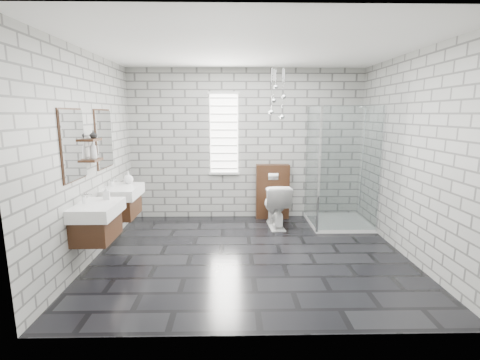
{
  "coord_description": "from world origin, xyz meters",
  "views": [
    {
      "loc": [
        -0.23,
        -4.52,
        1.9
      ],
      "look_at": [
        -0.14,
        0.35,
        0.97
      ],
      "focal_mm": 26.0,
      "sensor_mm": 36.0,
      "label": 1
    }
  ],
  "objects_px": {
    "toilet": "(276,205)",
    "shower_enclosure": "(335,198)",
    "vanity_right": "(120,193)",
    "cistern_panel": "(272,191)",
    "vanity_left": "(94,211)"
  },
  "relations": [
    {
      "from": "toilet",
      "to": "shower_enclosure",
      "type": "bearing_deg",
      "value": 175.33
    },
    {
      "from": "vanity_right",
      "to": "cistern_panel",
      "type": "height_order",
      "value": "vanity_right"
    },
    {
      "from": "vanity_left",
      "to": "cistern_panel",
      "type": "distance_m",
      "value": 3.24
    },
    {
      "from": "vanity_right",
      "to": "shower_enclosure",
      "type": "distance_m",
      "value": 3.48
    },
    {
      "from": "shower_enclosure",
      "to": "toilet",
      "type": "height_order",
      "value": "shower_enclosure"
    },
    {
      "from": "shower_enclosure",
      "to": "toilet",
      "type": "distance_m",
      "value": 1.03
    },
    {
      "from": "vanity_left",
      "to": "shower_enclosure",
      "type": "xyz_separation_m",
      "value": [
        3.41,
        1.65,
        -0.25
      ]
    },
    {
      "from": "vanity_left",
      "to": "cistern_panel",
      "type": "relative_size",
      "value": 1.57
    },
    {
      "from": "cistern_panel",
      "to": "shower_enclosure",
      "type": "bearing_deg",
      "value": -26.96
    },
    {
      "from": "vanity_left",
      "to": "shower_enclosure",
      "type": "height_order",
      "value": "shower_enclosure"
    },
    {
      "from": "vanity_right",
      "to": "cistern_panel",
      "type": "xyz_separation_m",
      "value": [
        2.39,
        1.19,
        -0.26
      ]
    },
    {
      "from": "vanity_right",
      "to": "cistern_panel",
      "type": "relative_size",
      "value": 1.57
    },
    {
      "from": "vanity_left",
      "to": "vanity_right",
      "type": "distance_m",
      "value": 0.98
    },
    {
      "from": "vanity_left",
      "to": "shower_enclosure",
      "type": "bearing_deg",
      "value": 25.89
    },
    {
      "from": "vanity_left",
      "to": "toilet",
      "type": "height_order",
      "value": "vanity_left"
    }
  ]
}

